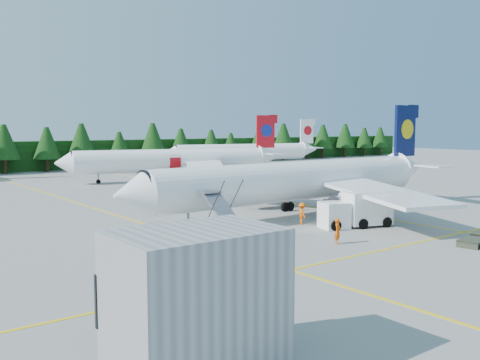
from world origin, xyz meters
TOP-DOWN VIEW (x-y plane):
  - ground at (0.00, 0.00)m, footprint 320.00×320.00m
  - taxi_stripe_a at (-14.00, 20.00)m, footprint 0.25×120.00m
  - taxi_stripe_b at (6.00, 20.00)m, footprint 0.25×120.00m
  - taxi_stripe_cross at (0.00, -6.00)m, footprint 80.00×0.25m
  - treeline_hedge at (0.00, 82.00)m, footprint 220.00×4.00m
  - terminal_building at (-26.00, -14.00)m, footprint 6.00×4.00m
  - airliner_navy at (-0.48, 8.87)m, footprint 39.36×32.40m
  - airliner_red at (7.61, 47.51)m, footprint 37.18×30.25m
  - airliner_far_right at (35.24, 65.07)m, footprint 36.43×10.19m
  - airstairs at (-12.05, 2.41)m, footprint 4.14×5.62m
  - service_truck at (0.41, 1.26)m, footprint 6.81×4.20m
  - uld_pair at (-17.08, 3.11)m, footprint 5.25×2.12m
  - crew_a at (-6.05, -2.58)m, footprint 0.85×0.73m
  - crew_c at (-2.54, 5.00)m, footprint 0.84×0.98m

SIDE VIEW (x-z plane):
  - ground at x=0.00m, z-range 0.00..0.00m
  - taxi_stripe_a at x=-14.00m, z-range 0.00..0.01m
  - taxi_stripe_b at x=6.00m, z-range 0.00..0.01m
  - taxi_stripe_cross at x=0.00m, z-range 0.00..0.01m
  - airstairs at x=-12.05m, z-range -1.05..2.67m
  - crew_a at x=-6.05m, z-range 0.00..1.96m
  - crew_c at x=-2.54m, z-range 0.00..2.00m
  - uld_pair at x=-17.08m, z-range 0.30..2.00m
  - service_truck at x=0.41m, z-range -0.02..3.08m
  - terminal_building at x=-26.00m, z-range 0.00..5.20m
  - treeline_hedge at x=0.00m, z-range 0.00..6.00m
  - airliner_red at x=7.61m, z-range -2.19..8.78m
  - airliner_far_right at x=35.24m, z-range -1.99..8.70m
  - airliner_navy at x=-0.48m, z-range -2.28..9.16m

